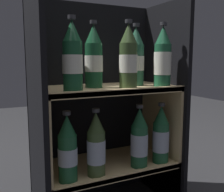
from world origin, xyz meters
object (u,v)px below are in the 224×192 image
at_px(bottle_upper_front_1, 128,58).
at_px(bottle_lower_front_3, 161,136).
at_px(bottle_upper_back_0, 94,58).
at_px(bottle_upper_front_0, 72,58).
at_px(bottle_upper_front_2, 163,59).
at_px(bottle_lower_front_0, 68,150).
at_px(bottle_lower_front_1, 96,146).
at_px(bottle_lower_front_2, 139,140).
at_px(bottle_upper_back_1, 136,58).

distance_m(bottle_upper_front_1, bottle_lower_front_3, 0.38).
bearing_deg(bottle_upper_back_0, bottle_upper_front_0, -144.65).
bearing_deg(bottle_upper_front_2, bottle_lower_front_0, 180.00).
bearing_deg(bottle_upper_front_1, bottle_upper_back_0, 144.65).
xyz_separation_m(bottle_lower_front_0, bottle_lower_front_1, (0.11, -0.00, -0.00)).
height_order(bottle_upper_front_0, bottle_upper_front_1, same).
bearing_deg(bottle_lower_front_2, bottle_upper_front_2, -0.00).
xyz_separation_m(bottle_upper_front_0, bottle_upper_back_0, (0.11, 0.08, 0.00)).
bearing_deg(bottle_lower_front_2, bottle_lower_front_1, 180.00).
bearing_deg(bottle_upper_front_0, bottle_upper_front_1, 0.00).
bearing_deg(bottle_upper_front_2, bottle_lower_front_3, 0.00).
distance_m(bottle_upper_back_1, bottle_lower_front_2, 0.35).
distance_m(bottle_upper_front_2, bottle_lower_front_2, 0.35).
bearing_deg(bottle_upper_front_2, bottle_lower_front_2, 180.00).
bearing_deg(bottle_lower_front_0, bottle_lower_front_2, -0.00).
distance_m(bottle_upper_front_0, bottle_upper_back_1, 0.32).
bearing_deg(bottle_upper_front_1, bottle_lower_front_2, 0.00).
relative_size(bottle_upper_front_2, bottle_lower_front_2, 1.00).
relative_size(bottle_upper_back_1, bottle_lower_front_1, 1.00).
bearing_deg(bottle_upper_front_1, bottle_upper_front_2, -0.00).
bearing_deg(bottle_lower_front_2, bottle_lower_front_3, 0.00).
relative_size(bottle_lower_front_0, bottle_lower_front_2, 1.00).
bearing_deg(bottle_upper_front_2, bottle_upper_front_1, 180.00).
xyz_separation_m(bottle_upper_front_1, bottle_lower_front_1, (-0.14, 0.00, -0.34)).
bearing_deg(bottle_upper_back_1, bottle_lower_front_3, -43.81).
bearing_deg(bottle_lower_front_0, bottle_upper_back_0, 29.95).
relative_size(bottle_upper_back_0, bottle_lower_front_2, 1.00).
height_order(bottle_upper_front_2, bottle_lower_front_3, bottle_upper_front_2).
xyz_separation_m(bottle_upper_front_1, bottle_lower_front_3, (0.17, 0.00, -0.34)).
relative_size(bottle_upper_front_1, bottle_upper_back_0, 1.00).
bearing_deg(bottle_lower_front_3, bottle_lower_front_1, 180.00).
relative_size(bottle_upper_front_1, bottle_upper_back_1, 1.00).
bearing_deg(bottle_lower_front_1, bottle_upper_back_1, 19.94).
relative_size(bottle_upper_front_0, bottle_lower_front_1, 1.00).
xyz_separation_m(bottle_lower_front_0, bottle_lower_front_3, (0.42, -0.00, -0.00)).
xyz_separation_m(bottle_upper_front_0, bottle_lower_front_3, (0.39, 0.00, -0.34)).
bearing_deg(bottle_upper_back_0, bottle_upper_back_1, 0.00).
bearing_deg(bottle_lower_front_3, bottle_upper_back_0, 163.96).
height_order(bottle_upper_front_1, bottle_lower_front_2, bottle_upper_front_1).
bearing_deg(bottle_lower_front_1, bottle_upper_front_1, 0.00).
height_order(bottle_lower_front_1, bottle_lower_front_2, same).
relative_size(bottle_lower_front_0, bottle_lower_front_3, 1.00).
bearing_deg(bottle_lower_front_0, bottle_lower_front_1, -0.00).
xyz_separation_m(bottle_upper_front_2, bottle_lower_front_2, (-0.11, 0.00, -0.34)).
height_order(bottle_upper_front_1, bottle_upper_front_2, same).
distance_m(bottle_upper_front_1, bottle_upper_front_2, 0.17).
xyz_separation_m(bottle_lower_front_1, bottle_lower_front_2, (0.20, 0.00, 0.00)).
bearing_deg(bottle_lower_front_0, bottle_lower_front_3, -0.00).
bearing_deg(bottle_upper_front_0, bottle_lower_front_0, 180.00).
bearing_deg(bottle_upper_front_0, bottle_lower_front_1, 0.00).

